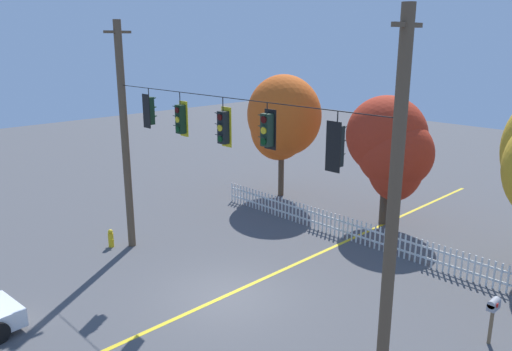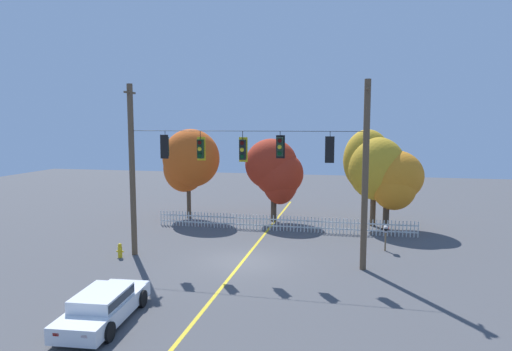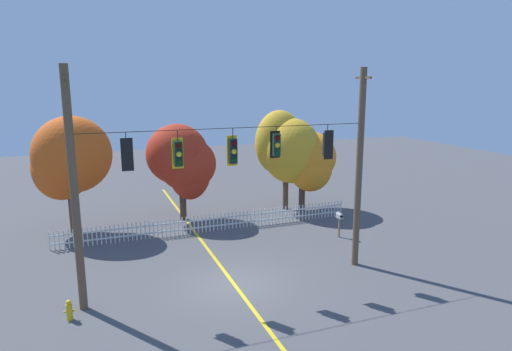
{
  "view_description": "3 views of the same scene",
  "coord_description": "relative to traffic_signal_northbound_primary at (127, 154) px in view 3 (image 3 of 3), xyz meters",
  "views": [
    {
      "loc": [
        11.45,
        -9.72,
        8.2
      ],
      "look_at": [
        0.62,
        0.81,
        4.12
      ],
      "focal_mm": 35.05,
      "sensor_mm": 36.0,
      "label": 1
    },
    {
      "loc": [
        5.32,
        -21.56,
        6.93
      ],
      "look_at": [
        0.65,
        0.23,
        4.37
      ],
      "focal_mm": 31.7,
      "sensor_mm": 36.0,
      "label": 2
    },
    {
      "loc": [
        -5.4,
        -16.9,
        8.4
      ],
      "look_at": [
        1.19,
        0.5,
        4.49
      ],
      "focal_mm": 31.75,
      "sensor_mm": 36.0,
      "label": 3
    }
  ],
  "objects": [
    {
      "name": "white_picket_fence",
      "position": [
        4.97,
        6.93,
        -5.27
      ],
      "size": [
        16.88,
        0.06,
        1.01
      ],
      "color": "silver",
      "rests_on": "ground"
    },
    {
      "name": "traffic_signal_northbound_secondary",
      "position": [
        5.92,
        0.02,
        0.05
      ],
      "size": [
        0.43,
        0.38,
        1.32
      ],
      "color": "black"
    },
    {
      "name": "signal_support_span",
      "position": [
        4.04,
        0.01,
        -1.23
      ],
      "size": [
        12.15,
        1.1,
        8.97
      ],
      "color": "brown",
      "rests_on": "ground"
    },
    {
      "name": "autumn_maple_mid",
      "position": [
        4.06,
        9.79,
        -2.14
      ],
      "size": [
        4.19,
        3.31,
        5.89
      ],
      "color": "#473828",
      "rests_on": "ground"
    },
    {
      "name": "roadside_mailbox",
      "position": [
        11.23,
        3.53,
        -4.65
      ],
      "size": [
        0.25,
        0.44,
        1.38
      ],
      "color": "brown",
      "rests_on": "ground"
    },
    {
      "name": "autumn_maple_far_west",
      "position": [
        12.06,
        8.92,
        -2.46
      ],
      "size": [
        3.73,
        3.67,
        5.22
      ],
      "color": "#473828",
      "rests_on": "ground"
    },
    {
      "name": "lane_centerline_stripe",
      "position": [
        4.04,
        0.01,
        -5.77
      ],
      "size": [
        0.16,
        36.0,
        0.01
      ],
      "primitive_type": "cube",
      "color": "gold",
      "rests_on": "ground"
    },
    {
      "name": "traffic_signal_southbound_primary",
      "position": [
        4.06,
        0.02,
        -0.11
      ],
      "size": [
        0.43,
        0.38,
        1.52
      ],
      "color": "black"
    },
    {
      "name": "traffic_signal_northbound_primary",
      "position": [
        0.0,
        0.0,
        0.0
      ],
      "size": [
        0.43,
        0.38,
        1.41
      ],
      "color": "black"
    },
    {
      "name": "autumn_maple_near_fence",
      "position": [
        -2.33,
        9.52,
        -1.6
      ],
      "size": [
        4.28,
        3.57,
        6.56
      ],
      "color": "brown",
      "rests_on": "ground"
    },
    {
      "name": "autumn_oak_far_east",
      "position": [
        10.73,
        9.42,
        -1.63
      ],
      "size": [
        4.14,
        3.66,
        6.56
      ],
      "color": "brown",
      "rests_on": "ground"
    },
    {
      "name": "ground",
      "position": [
        4.04,
        0.01,
        -5.78
      ],
      "size": [
        80.0,
        80.0,
        0.0
      ],
      "primitive_type": "plane",
      "color": "#4C4C4F"
    },
    {
      "name": "traffic_signal_eastbound_side",
      "position": [
        8.3,
        -0.0,
        -0.05
      ],
      "size": [
        0.43,
        0.38,
        1.48
      ],
      "color": "black"
    },
    {
      "name": "traffic_signal_westbound_side",
      "position": [
        1.88,
        0.02,
        -0.09
      ],
      "size": [
        0.43,
        0.38,
        1.49
      ],
      "color": "black"
    },
    {
      "name": "fire_hydrant",
      "position": [
        -2.36,
        -0.68,
        -5.4
      ],
      "size": [
        0.38,
        0.22,
        0.76
      ],
      "color": "gold",
      "rests_on": "ground"
    }
  ]
}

